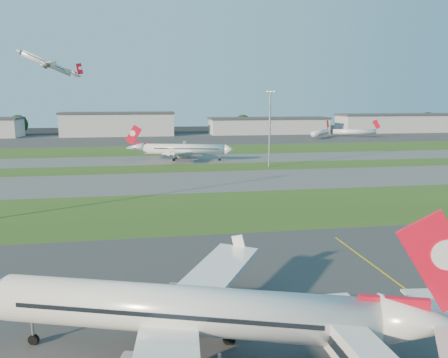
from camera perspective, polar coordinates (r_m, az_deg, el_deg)
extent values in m
plane|color=black|center=(48.63, 23.66, -18.16)|extent=(700.00, 700.00, 0.00)
cube|color=#333335|center=(48.63, 23.66, -18.16)|extent=(300.00, 70.00, 0.01)
cube|color=#33501A|center=(93.52, 6.10, -3.72)|extent=(300.00, 34.00, 0.01)
cube|color=#515154|center=(124.90, 2.04, -0.14)|extent=(300.00, 32.00, 0.01)
cube|color=#33501A|center=(149.14, 0.12, 1.56)|extent=(300.00, 18.00, 0.01)
cube|color=#515154|center=(170.65, -1.12, 2.66)|extent=(300.00, 26.00, 0.01)
cube|color=#33501A|center=(203.12, -2.49, 3.86)|extent=(300.00, 40.00, 0.01)
cube|color=#333335|center=(262.49, -4.12, 5.28)|extent=(400.00, 80.00, 0.01)
cube|color=silver|center=(40.55, 14.35, -17.15)|extent=(3.40, 3.00, 3.00)
cylinder|color=gray|center=(40.22, 15.35, -21.36)|extent=(0.70, 0.70, 3.20)
cylinder|color=silver|center=(39.58, -5.62, -16.62)|extent=(32.41, 14.22, 4.15)
cube|color=red|center=(38.15, 26.53, -9.66)|extent=(6.85, 2.59, 8.27)
cube|color=silver|center=(47.34, -1.62, -12.64)|extent=(12.91, 16.47, 1.69)
cylinder|color=slate|center=(45.99, -4.25, -15.02)|extent=(5.14, 3.82, 2.51)
cylinder|color=silver|center=(166.11, -5.18, 3.91)|extent=(30.82, 11.55, 3.91)
cube|color=red|center=(170.18, -11.73, 5.66)|extent=(6.54, 2.03, 7.78)
cube|color=silver|center=(174.39, -5.04, 4.04)|extent=(4.79, 15.46, 1.59)
cube|color=silver|center=(158.33, -6.07, 3.40)|extent=(11.44, 15.75, 1.59)
cylinder|color=slate|center=(172.04, -4.66, 3.58)|extent=(4.77, 3.38, 2.36)
cylinder|color=slate|center=(160.38, -5.37, 3.09)|extent=(4.77, 3.38, 2.36)
cylinder|color=silver|center=(267.02, -22.13, 13.83)|extent=(26.19, 11.78, 3.36)
cube|color=red|center=(269.94, -18.53, 14.96)|extent=(5.53, 2.15, 6.69)
cube|color=silver|center=(260.09, -21.74, 13.87)|extent=(10.55, 13.30, 1.37)
cube|color=silver|center=(274.10, -22.11, 13.62)|extent=(5.10, 13.56, 1.37)
cylinder|color=slate|center=(261.78, -22.07, 13.61)|extent=(4.17, 3.13, 2.03)
cylinder|color=slate|center=(271.94, -22.33, 13.44)|extent=(4.17, 3.13, 2.03)
cylinder|color=silver|center=(271.57, 12.50, 5.91)|extent=(19.35, 21.83, 3.20)
cube|color=red|center=(283.61, 13.38, 7.02)|extent=(3.59, 4.13, 6.16)
cylinder|color=silver|center=(285.47, 16.66, 5.92)|extent=(25.78, 10.74, 3.20)
cube|color=red|center=(287.50, 19.29, 6.77)|extent=(5.03, 1.82, 6.16)
cylinder|color=gray|center=(149.09, 5.98, 6.34)|extent=(0.60, 0.60, 25.00)
cube|color=gray|center=(148.79, 6.07, 11.30)|extent=(3.20, 0.50, 0.80)
cube|color=#FFF2CC|center=(148.79, 6.07, 11.30)|extent=(2.80, 0.70, 0.35)
cube|color=#A2A5AA|center=(291.47, -13.61, 6.89)|extent=(70.00, 22.00, 14.00)
cube|color=#383A3F|center=(291.17, -13.68, 8.38)|extent=(71.40, 23.00, 1.20)
cube|color=#A2A5AA|center=(301.61, 5.85, 6.85)|extent=(80.00, 22.00, 10.00)
cube|color=#383A3F|center=(301.34, 5.87, 7.91)|extent=(81.60, 23.00, 1.20)
cube|color=#A2A5AA|center=(341.88, 22.35, 6.70)|extent=(95.00, 22.00, 12.00)
cube|color=#383A3F|center=(341.63, 22.43, 7.80)|extent=(96.90, 23.00, 1.20)
cylinder|color=black|center=(317.68, -25.22, 5.59)|extent=(1.00, 1.00, 4.40)
sphere|color=black|center=(317.40, -25.28, 6.48)|extent=(12.10, 12.10, 12.10)
cylinder|color=black|center=(302.10, -8.67, 6.18)|extent=(1.00, 1.00, 3.60)
sphere|color=black|center=(301.85, -8.69, 6.95)|extent=(9.90, 9.90, 9.90)
cylinder|color=black|center=(311.83, 2.48, 6.46)|extent=(1.00, 1.00, 4.20)
sphere|color=black|center=(311.56, 2.48, 7.33)|extent=(11.55, 11.55, 11.55)
cylinder|color=black|center=(333.72, 15.33, 6.32)|extent=(1.00, 1.00, 3.80)
sphere|color=black|center=(333.48, 15.36, 7.06)|extent=(10.45, 10.45, 10.45)
cylinder|color=black|center=(371.82, 24.97, 6.16)|extent=(1.00, 1.00, 4.60)
sphere|color=black|center=(371.58, 25.03, 6.96)|extent=(12.65, 12.65, 12.65)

